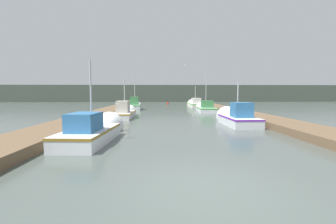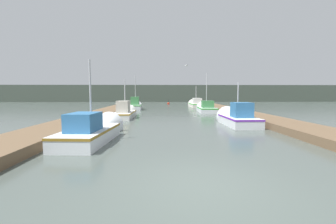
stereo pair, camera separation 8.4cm
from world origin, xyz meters
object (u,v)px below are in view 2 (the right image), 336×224
fishing_boat_1 (236,118)px  fishing_boat_4 (136,105)px  fishing_boat_2 (125,112)px  fishing_boat_5 (196,104)px  fishing_boat_0 (95,130)px  fishing_boat_3 (206,108)px  mooring_piling_0 (124,106)px  mooring_piling_1 (119,108)px  seagull_lead (186,66)px  channel_buoy (168,103)px

fishing_boat_1 → fishing_boat_4: bearing=119.9°
fishing_boat_2 → fishing_boat_5: size_ratio=0.99×
fishing_boat_2 → fishing_boat_0: bearing=-89.6°
fishing_boat_1 → fishing_boat_4: (-8.58, 14.46, 0.07)m
fishing_boat_0 → fishing_boat_1: (8.27, 4.72, 0.03)m
fishing_boat_3 → fishing_boat_5: size_ratio=0.88×
fishing_boat_0 → mooring_piling_0: size_ratio=5.16×
fishing_boat_4 → mooring_piling_0: fishing_boat_4 is taller
fishing_boat_2 → fishing_boat_3: (8.32, 5.45, -0.03)m
fishing_boat_5 → mooring_piling_1: bearing=-131.8°
fishing_boat_0 → mooring_piling_1: size_ratio=4.19×
fishing_boat_0 → seagull_lead: size_ratio=9.37×
mooring_piling_1 → mooring_piling_0: bearing=93.4°
fishing_boat_3 → fishing_boat_5: 9.06m
fishing_boat_1 → fishing_boat_5: (0.11, 19.39, -0.01)m
fishing_boat_4 → mooring_piling_1: fishing_boat_4 is taller
mooring_piling_0 → fishing_boat_3: bearing=-11.3°
fishing_boat_2 → fishing_boat_4: size_ratio=1.04×
fishing_boat_0 → fishing_boat_4: (-0.31, 19.18, 0.10)m
fishing_boat_3 → fishing_boat_4: bearing=155.9°
fishing_boat_0 → channel_buoy: fishing_boat_0 is taller
fishing_boat_2 → fishing_boat_3: fishing_boat_3 is taller
fishing_boat_5 → fishing_boat_0: bearing=-110.6°
fishing_boat_2 → fishing_boat_3: size_ratio=1.12×
fishing_boat_4 → mooring_piling_1: size_ratio=4.26×
fishing_boat_3 → channel_buoy: (-3.78, 17.59, -0.27)m
fishing_boat_2 → mooring_piling_0: bearing=100.4°
fishing_boat_5 → fishing_boat_3: bearing=-92.5°
fishing_boat_1 → fishing_boat_2: bearing=149.0°
fishing_boat_2 → mooring_piling_1: fishing_boat_2 is taller
fishing_boat_5 → mooring_piling_0: bearing=-145.6°
mooring_piling_0 → seagull_lead: bearing=-16.6°
fishing_boat_0 → fishing_boat_5: fishing_boat_0 is taller
fishing_boat_5 → fishing_boat_2: bearing=-121.7°
fishing_boat_2 → mooring_piling_0: 7.52m
fishing_boat_2 → channel_buoy: bearing=78.6°
fishing_boat_4 → fishing_boat_5: size_ratio=0.95×
fishing_boat_1 → mooring_piling_1: size_ratio=3.66×
fishing_boat_1 → fishing_boat_3: fishing_boat_3 is taller
fishing_boat_2 → fishing_boat_4: bearing=91.0°
mooring_piling_0 → fishing_boat_2: bearing=-79.3°
fishing_boat_5 → seagull_lead: 10.77m
fishing_boat_0 → fishing_boat_2: fishing_boat_0 is taller
mooring_piling_1 → seagull_lead: bearing=15.6°
fishing_boat_4 → seagull_lead: (6.20, -4.41, 4.68)m
seagull_lead → fishing_boat_0: bearing=-44.0°
fishing_boat_4 → channel_buoy: 14.27m
fishing_boat_0 → seagull_lead: bearing=72.0°
fishing_boat_4 → fishing_boat_0: bearing=-91.8°
mooring_piling_1 → seagull_lead: size_ratio=2.24×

